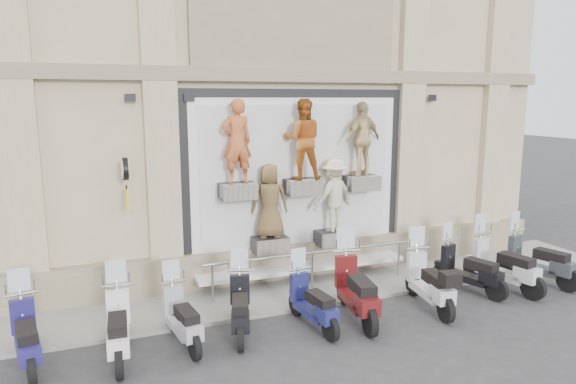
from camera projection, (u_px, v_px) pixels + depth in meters
name	position (u px, v px, depth m)	size (l,w,h in m)	color
ground	(354.00, 326.00, 9.90)	(90.00, 90.00, 0.00)	#303032
sidewalk	(310.00, 288.00, 11.82)	(16.00, 2.20, 0.08)	#989590
building	(246.00, 42.00, 15.24)	(14.00, 8.60, 12.00)	beige
shop_vitrine	(303.00, 180.00, 12.00)	(5.60, 0.95, 4.30)	black
guard_rail	(312.00, 271.00, 11.65)	(5.06, 0.10, 0.93)	#9EA0A5
clock_sign_bracket	(126.00, 176.00, 10.27)	(0.10, 0.80, 1.02)	black
scooter_a	(25.00, 324.00, 8.28)	(0.54, 1.85, 1.50)	navy
scooter_b	(118.00, 315.00, 8.57)	(0.55, 1.89, 1.53)	white
scooter_c	(182.00, 307.00, 9.06)	(0.51, 1.74, 1.41)	#969AA3
scooter_d	(240.00, 296.00, 9.45)	(0.53, 1.82, 1.48)	black
scooter_e	(313.00, 292.00, 9.73)	(0.51, 1.75, 1.43)	#171A50
scooter_f	(356.00, 278.00, 10.08)	(0.62, 2.12, 1.73)	#4F0D0E
scooter_g	(430.00, 272.00, 10.63)	(0.57, 1.97, 1.60)	silver
scooter_h	(470.00, 260.00, 11.52)	(0.55, 1.87, 1.52)	black
scooter_i	(504.00, 255.00, 11.66)	(0.60, 2.05, 1.67)	silver
scooter_j	(539.00, 250.00, 12.08)	(0.58, 1.99, 1.62)	#2A2F33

